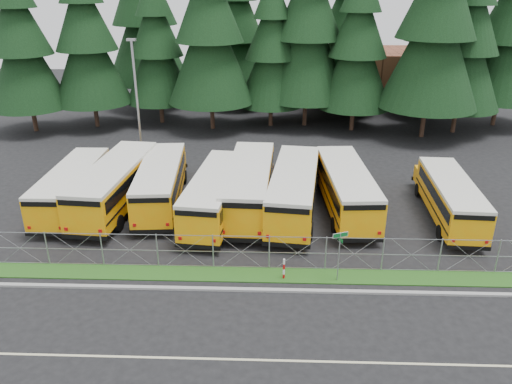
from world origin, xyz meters
TOP-DOWN VIEW (x-y plane):
  - ground at (0.00, 0.00)m, footprint 120.00×120.00m
  - curb at (0.00, -3.10)m, footprint 50.00×0.25m
  - grass_verge at (0.00, -1.70)m, footprint 50.00×1.40m
  - road_lane_line at (0.00, -8.00)m, footprint 50.00×0.12m
  - chainlink_fence at (0.00, -1.00)m, footprint 44.00×0.10m
  - brick_building at (6.00, 40.00)m, footprint 22.00×10.00m
  - bus_0 at (-14.20, 6.40)m, footprint 2.63×10.84m
  - bus_1 at (-11.28, 6.55)m, footprint 3.84×12.23m
  - bus_2 at (-8.44, 7.12)m, footprint 3.59×11.48m
  - bus_3 at (-4.48, 5.44)m, footprint 3.89×11.58m
  - bus_4 at (-2.38, 6.57)m, footprint 3.36×12.22m
  - bus_5 at (0.58, 5.99)m, footprint 4.19×12.20m
  - bus_6 at (3.95, 6.57)m, footprint 3.45×11.67m
  - bus_east at (10.44, 5.52)m, footprint 3.07×10.62m
  - street_sign at (2.54, -2.04)m, footprint 0.79×0.52m
  - striped_bollard at (-0.23, -1.98)m, footprint 0.11×0.11m
  - light_standard at (-11.72, 14.83)m, footprint 0.70×0.35m
  - conifer_0 at (-24.93, 24.13)m, footprint 7.56×7.56m
  - conifer_1 at (-19.26, 26.00)m, footprint 7.77×7.77m
  - conifer_2 at (-12.80, 27.78)m, footprint 6.98×6.98m
  - conifer_3 at (-7.10, 25.65)m, footprint 8.63×8.63m
  - conifer_4 at (-1.14, 26.95)m, footprint 6.85×6.85m
  - conifer_5 at (2.43, 27.25)m, footprint 8.70×8.70m
  - conifer_6 at (7.13, 25.58)m, footprint 7.32×7.32m
  - conifer_7 at (13.66, 23.48)m, footprint 9.29×9.29m
  - conifer_8 at (17.23, 25.15)m, footprint 7.73×7.73m
  - conifer_9 at (22.33, 27.93)m, footprint 8.41×8.41m
  - conifer_10 at (-15.47, 34.59)m, footprint 9.43×9.43m
  - conifer_11 at (-4.93, 34.87)m, footprint 7.68×7.68m
  - conifer_12 at (6.98, 32.16)m, footprint 8.14×8.14m
  - conifer_13 at (16.03, 31.60)m, footprint 8.14×8.14m

SIDE VIEW (x-z plane):
  - ground at x=0.00m, z-range 0.00..0.00m
  - road_lane_line at x=0.00m, z-range 0.00..0.01m
  - grass_verge at x=0.00m, z-range 0.00..0.06m
  - curb at x=0.00m, z-range 0.00..0.12m
  - striped_bollard at x=-0.23m, z-range 0.00..1.20m
  - chainlink_fence at x=0.00m, z-range 0.00..2.00m
  - bus_east at x=10.44m, z-range 0.00..2.75m
  - bus_0 at x=-14.20m, z-range 0.00..2.84m
  - bus_2 at x=-8.44m, z-range 0.00..2.96m
  - bus_3 at x=-4.48m, z-range 0.00..2.98m
  - bus_6 at x=3.95m, z-range 0.00..3.02m
  - bus_5 at x=0.58m, z-range 0.00..3.13m
  - bus_1 at x=-11.28m, z-range 0.00..3.16m
  - bus_4 at x=-2.38m, z-range 0.00..3.18m
  - street_sign at x=2.54m, z-range 0.63..3.44m
  - brick_building at x=6.00m, z-range 0.00..6.00m
  - light_standard at x=-11.72m, z-range 0.43..10.57m
  - conifer_4 at x=-1.14m, z-range 0.00..15.16m
  - conifer_2 at x=-12.80m, z-range 0.00..15.43m
  - conifer_6 at x=7.13m, z-range 0.00..16.19m
  - conifer_0 at x=-24.93m, z-range 0.00..16.71m
  - conifer_11 at x=-4.93m, z-range 0.00..16.98m
  - conifer_8 at x=17.23m, z-range 0.00..17.10m
  - conifer_1 at x=-19.26m, z-range 0.00..17.19m
  - conifer_13 at x=16.03m, z-range 0.00..18.00m
  - conifer_12 at x=6.98m, z-range 0.00..18.01m
  - conifer_9 at x=22.33m, z-range 0.00..18.60m
  - conifer_3 at x=-7.10m, z-range 0.00..19.09m
  - conifer_5 at x=2.43m, z-range 0.00..19.23m
  - conifer_7 at x=13.66m, z-range 0.00..20.54m
  - conifer_10 at x=-15.47m, z-range 0.00..20.85m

